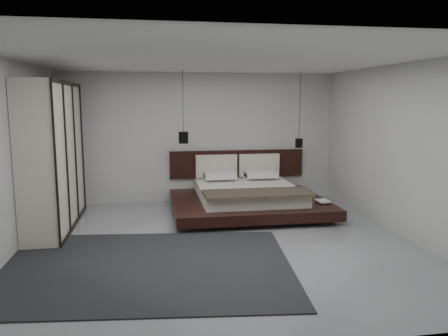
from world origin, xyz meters
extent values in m
plane|color=gray|center=(0.00, 0.00, 0.00)|extent=(6.00, 6.00, 0.00)
plane|color=white|center=(0.00, 0.00, 2.80)|extent=(6.00, 6.00, 0.00)
plane|color=#BCBCBA|center=(0.00, 3.00, 1.40)|extent=(6.00, 0.00, 6.00)
plane|color=#BCBCBA|center=(0.00, -3.00, 1.40)|extent=(6.00, 0.00, 6.00)
plane|color=#BCBCBA|center=(-3.00, 0.00, 1.40)|extent=(0.00, 6.00, 6.00)
plane|color=#BCBCBA|center=(3.00, 0.00, 1.40)|extent=(0.00, 6.00, 6.00)
cube|color=black|center=(-2.95, 2.45, 1.30)|extent=(0.05, 0.90, 2.60)
cube|color=black|center=(0.85, 1.75, 0.04)|extent=(2.35, 1.92, 0.09)
cube|color=black|center=(0.85, 1.75, 0.18)|extent=(2.99, 2.45, 0.19)
cube|color=silver|center=(0.85, 1.89, 0.39)|extent=(1.92, 2.13, 0.23)
cube|color=black|center=(0.85, 1.06, 0.54)|extent=(1.94, 0.75, 0.05)
cube|color=white|center=(0.40, 2.71, 0.57)|extent=(0.66, 0.43, 0.13)
cube|color=white|center=(1.30, 2.71, 0.57)|extent=(0.66, 0.43, 0.13)
cube|color=white|center=(0.40, 2.56, 0.63)|extent=(0.66, 0.43, 0.13)
cube|color=white|center=(1.30, 2.56, 0.63)|extent=(0.66, 0.43, 0.13)
cube|color=black|center=(0.85, 2.96, 0.81)|extent=(2.99, 0.08, 0.60)
cube|color=beige|center=(0.37, 2.87, 0.78)|extent=(0.91, 0.10, 0.50)
cube|color=beige|center=(1.33, 2.87, 0.78)|extent=(0.91, 0.10, 0.50)
imported|color=#99724C|center=(2.08, 1.22, 0.29)|extent=(0.23, 0.30, 0.03)
imported|color=#99724C|center=(2.06, 1.18, 0.32)|extent=(0.23, 0.31, 0.02)
cylinder|color=black|center=(-0.38, 2.39, 2.19)|extent=(0.01, 0.01, 1.22)
cylinder|color=black|center=(-0.38, 2.39, 1.46)|extent=(0.19, 0.19, 0.24)
cylinder|color=#FFE0B2|center=(-0.38, 2.39, 1.36)|extent=(0.15, 0.15, 0.01)
cylinder|color=black|center=(2.08, 2.39, 2.10)|extent=(0.01, 0.01, 1.39)
cylinder|color=black|center=(2.08, 2.39, 1.31)|extent=(0.16, 0.16, 0.19)
cylinder|color=#FFE0B2|center=(2.08, 2.39, 1.23)|extent=(0.12, 0.12, 0.01)
cube|color=silver|center=(-2.70, 1.36, 1.26)|extent=(0.58, 2.52, 2.52)
cube|color=black|center=(-2.40, 1.36, 2.49)|extent=(0.03, 2.52, 0.06)
cube|color=black|center=(-2.40, 1.36, 0.03)|extent=(0.03, 2.52, 0.06)
cube|color=black|center=(-2.40, 0.10, 1.26)|extent=(0.03, 0.05, 2.52)
cube|color=black|center=(-2.40, 0.94, 1.26)|extent=(0.03, 0.05, 2.52)
cube|color=black|center=(-2.40, 1.79, 1.26)|extent=(0.03, 0.05, 2.52)
cube|color=black|center=(-2.40, 2.63, 1.26)|extent=(0.03, 0.05, 2.52)
cube|color=black|center=(-1.20, -0.82, 0.01)|extent=(4.29, 3.27, 0.02)
camera|label=1|loc=(-1.00, -6.48, 2.19)|focal=35.00mm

